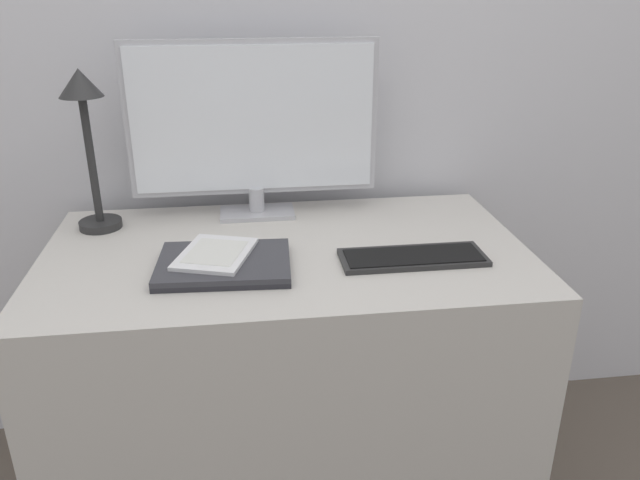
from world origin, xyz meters
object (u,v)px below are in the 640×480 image
laptop (224,264)px  monitor (253,125)px  desk_lamp (86,124)px  ereader (215,254)px  keyboard (413,257)px

laptop → monitor: bearing=75.5°
laptop → desk_lamp: desk_lamp is taller
laptop → ereader: size_ratio=1.34×
laptop → desk_lamp: 0.50m
ereader → keyboard: bearing=-4.0°
monitor → laptop: (-0.09, -0.33, -0.24)m
monitor → desk_lamp: (-0.41, -0.04, 0.02)m
keyboard → laptop: 0.43m
desk_lamp → keyboard: bearing=-21.9°
keyboard → laptop: laptop is taller
laptop → ereader: 0.03m
monitor → desk_lamp: monitor is taller
keyboard → desk_lamp: desk_lamp is taller
monitor → ereader: monitor is taller
keyboard → ereader: (-0.45, 0.03, 0.02)m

